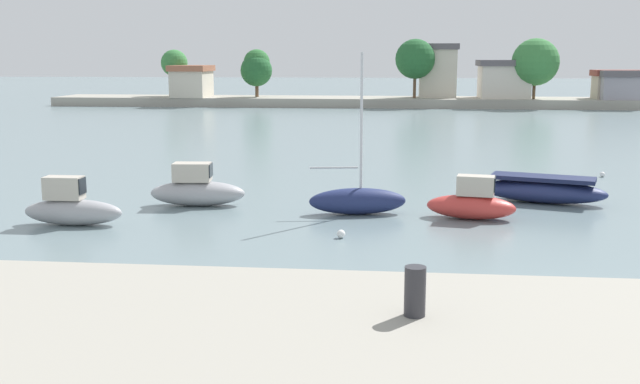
{
  "coord_description": "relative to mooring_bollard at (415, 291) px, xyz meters",
  "views": [
    {
      "loc": [
        -3.97,
        -16.4,
        5.92
      ],
      "look_at": [
        -6.87,
        11.82,
        0.69
      ],
      "focal_mm": 41.13,
      "sensor_mm": 36.0,
      "label": 1
    }
  ],
  "objects": [
    {
      "name": "moored_boat_0",
      "position": [
        -11.74,
        15.23,
        -2.26
      ],
      "size": [
        3.59,
        1.05,
        1.75
      ],
      "rotation": [
        0.0,
        0.0,
        0.01
      ],
      "color": "#9E9EA3",
      "rests_on": "ground"
    },
    {
      "name": "moored_boat_2",
      "position": [
        -1.67,
        18.1,
        -2.34
      ],
      "size": [
        3.84,
        1.67,
        6.1
      ],
      "rotation": [
        0.0,
        0.0,
        0.17
      ],
      "color": "navy",
      "rests_on": "ground"
    },
    {
      "name": "mooring_bollard",
      "position": [
        0.0,
        0.0,
        0.0
      ],
      "size": [
        0.28,
        0.28,
        0.67
      ],
      "primitive_type": "cylinder",
      "color": "#2D2D33",
      "rests_on": "seawall_embankment"
    },
    {
      "name": "distant_shoreline",
      "position": [
        5.92,
        80.67,
        -0.32
      ],
      "size": [
        91.94,
        8.13,
        8.09
      ],
      "color": "#9E998C",
      "rests_on": "ground"
    },
    {
      "name": "mooring_buoy_0",
      "position": [
        10.1,
        28.19,
        -2.76
      ],
      "size": [
        0.26,
        0.26,
        0.26
      ],
      "primitive_type": "sphere",
      "color": "white",
      "rests_on": "ground"
    },
    {
      "name": "moored_boat_3",
      "position": [
        2.59,
        17.73,
        -2.31
      ],
      "size": [
        3.44,
        1.83,
        1.62
      ],
      "rotation": [
        0.0,
        0.0,
        -0.18
      ],
      "color": "#C63833",
      "rests_on": "ground"
    },
    {
      "name": "mooring_buoy_1",
      "position": [
        -2.02,
        14.27,
        -2.74
      ],
      "size": [
        0.28,
        0.28,
        0.28
      ],
      "primitive_type": "sphere",
      "color": "white",
      "rests_on": "ground"
    },
    {
      "name": "ground_plane",
      "position": [
        3.67,
        7.08,
        -2.88
      ],
      "size": [
        400.0,
        400.0,
        0.0
      ],
      "primitive_type": "plane",
      "color": "slate"
    },
    {
      "name": "moored_boat_1",
      "position": [
        -8.21,
        19.1,
        -2.24
      ],
      "size": [
        3.91,
        1.58,
        1.74
      ],
      "rotation": [
        0.0,
        0.0,
        0.08
      ],
      "color": "#9E9EA3",
      "rests_on": "ground"
    },
    {
      "name": "moored_boat_4",
      "position": [
        5.8,
        21.17,
        -2.36
      ],
      "size": [
        5.37,
        3.04,
        1.11
      ],
      "rotation": [
        0.0,
        0.0,
        -0.31
      ],
      "color": "navy",
      "rests_on": "ground"
    }
  ]
}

